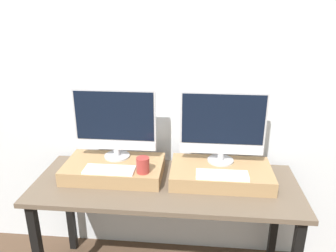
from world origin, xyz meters
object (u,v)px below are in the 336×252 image
(mug, at_px, (143,165))
(keyboard_right, at_px, (222,175))
(keyboard_left, at_px, (109,170))
(monitor_left, at_px, (115,122))
(monitor_right, at_px, (223,126))

(mug, distance_m, keyboard_right, 0.48)
(keyboard_right, bearing_deg, mug, 180.00)
(keyboard_left, xyz_separation_m, keyboard_right, (0.68, 0.00, 0.00))
(mug, xyz_separation_m, keyboard_right, (0.47, 0.00, -0.04))
(keyboard_left, height_order, keyboard_right, same)
(monitor_left, height_order, monitor_right, same)
(mug, bearing_deg, keyboard_right, 0.00)
(keyboard_left, bearing_deg, monitor_left, 90.00)
(mug, height_order, keyboard_right, mug)
(monitor_left, relative_size, keyboard_left, 1.71)
(monitor_left, xyz_separation_m, monitor_right, (0.68, 0.00, 0.00))
(keyboard_right, bearing_deg, keyboard_left, 180.00)
(keyboard_left, distance_m, monitor_right, 0.75)
(mug, distance_m, monitor_right, 0.55)
(monitor_right, bearing_deg, keyboard_right, -90.00)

